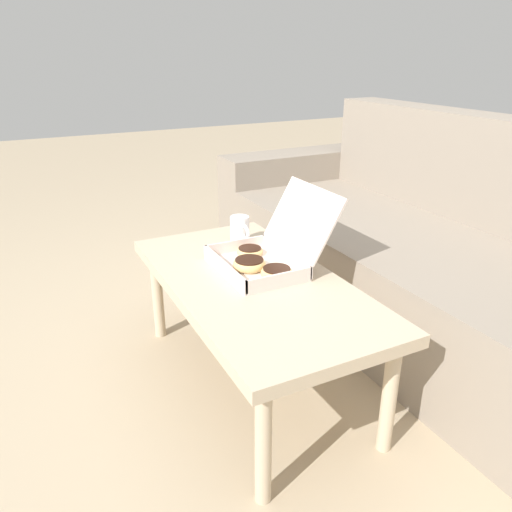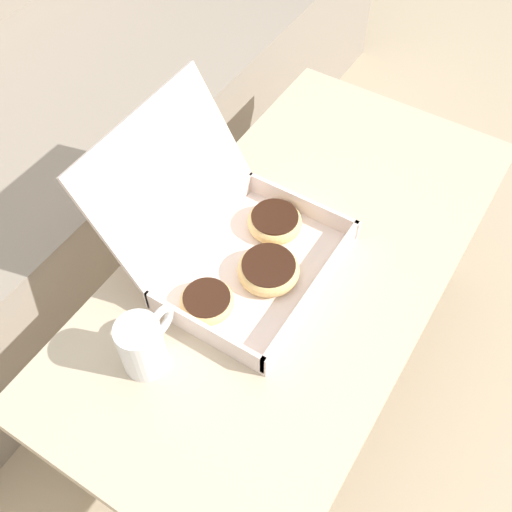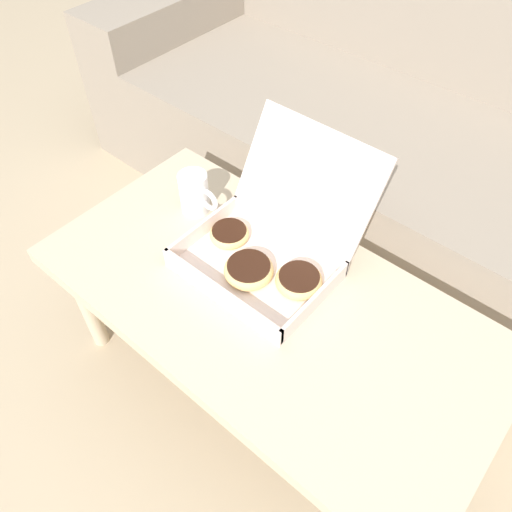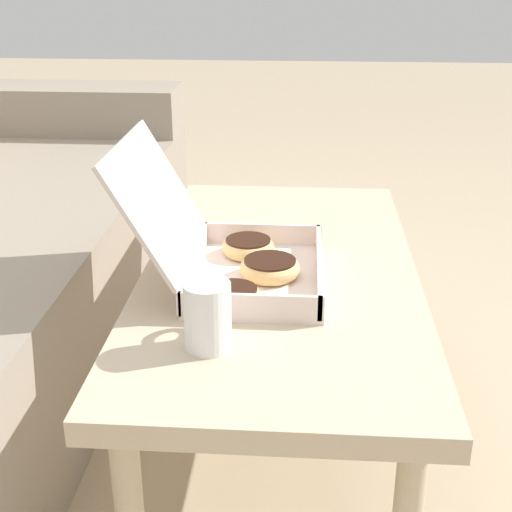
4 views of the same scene
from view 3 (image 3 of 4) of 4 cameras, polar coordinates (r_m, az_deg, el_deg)
name	(u,v)px [view 3 (image 3 of 4)]	position (r m, az deg, el deg)	size (l,w,h in m)	color
ground_plane	(273,374)	(1.46, 1.92, -13.35)	(12.00, 12.00, 0.00)	tan
couch	(436,155)	(1.76, 19.90, 10.82)	(2.45, 0.86, 0.86)	gray
coffee_table	(266,308)	(1.14, 1.12, -5.99)	(1.05, 0.53, 0.41)	#C6B293
pastry_box	(269,247)	(1.13, 1.51, 1.04)	(0.34, 0.36, 0.26)	silver
coffee_mug	(195,193)	(1.26, -6.97, 7.13)	(0.12, 0.07, 0.11)	white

